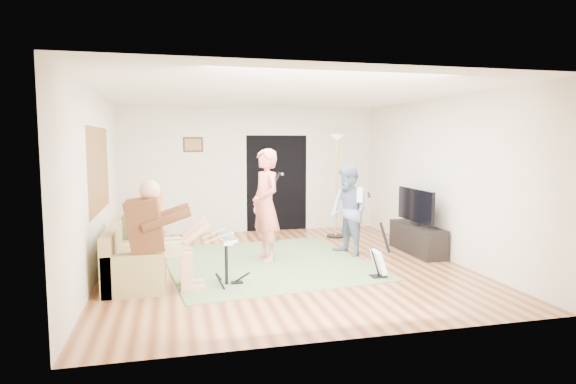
# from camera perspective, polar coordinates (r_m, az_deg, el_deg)

# --- Properties ---
(floor) EXTENTS (6.00, 6.00, 0.00)m
(floor) POSITION_cam_1_polar(r_m,az_deg,el_deg) (7.78, -0.60, -8.61)
(floor) COLOR brown
(floor) RESTS_ON ground
(walls) EXTENTS (5.50, 6.00, 2.70)m
(walls) POSITION_cam_1_polar(r_m,az_deg,el_deg) (7.56, -0.61, 1.35)
(walls) COLOR beige
(walls) RESTS_ON floor
(ceiling) EXTENTS (6.00, 6.00, 0.00)m
(ceiling) POSITION_cam_1_polar(r_m,az_deg,el_deg) (7.57, -0.62, 11.59)
(ceiling) COLOR white
(ceiling) RESTS_ON walls
(window_blinds) EXTENTS (0.00, 2.05, 2.05)m
(window_blinds) POSITION_cam_1_polar(r_m,az_deg,el_deg) (7.62, -21.52, 2.48)
(window_blinds) COLOR brown
(window_blinds) RESTS_ON walls
(doorway) EXTENTS (2.10, 0.00, 2.10)m
(doorway) POSITION_cam_1_polar(r_m,az_deg,el_deg) (10.61, -1.34, 1.06)
(doorway) COLOR black
(doorway) RESTS_ON walls
(picture_frame) EXTENTS (0.42, 0.03, 0.32)m
(picture_frame) POSITION_cam_1_polar(r_m,az_deg,el_deg) (10.34, -11.19, 5.54)
(picture_frame) COLOR #3F2314
(picture_frame) RESTS_ON walls
(area_rug) EXTENTS (3.44, 3.57, 0.02)m
(area_rug) POSITION_cam_1_polar(r_m,az_deg,el_deg) (7.87, -2.48, -8.39)
(area_rug) COLOR #597547
(area_rug) RESTS_ON floor
(sofa) EXTENTS (0.79, 1.91, 0.77)m
(sofa) POSITION_cam_1_polar(r_m,az_deg,el_deg) (7.33, -18.02, -7.77)
(sofa) COLOR #98854C
(sofa) RESTS_ON floor
(drummer) EXTENTS (0.96, 0.53, 1.47)m
(drummer) POSITION_cam_1_polar(r_m,az_deg,el_deg) (6.60, -14.80, -6.36)
(drummer) COLOR #573018
(drummer) RESTS_ON sofa
(drum_kit) EXTENTS (0.38, 0.69, 0.71)m
(drum_kit) POSITION_cam_1_polar(r_m,az_deg,el_deg) (6.69, -7.31, -8.36)
(drum_kit) COLOR black
(drum_kit) RESTS_ON floor
(singer) EXTENTS (0.60, 0.76, 1.85)m
(singer) POSITION_cam_1_polar(r_m,az_deg,el_deg) (7.89, -2.67, -1.58)
(singer) COLOR #EB7166
(singer) RESTS_ON floor
(microphone) EXTENTS (0.06, 0.06, 0.24)m
(microphone) POSITION_cam_1_polar(r_m,az_deg,el_deg) (7.88, -1.26, 1.74)
(microphone) COLOR black
(microphone) RESTS_ON singer
(guitarist) EXTENTS (0.79, 0.89, 1.55)m
(guitarist) POSITION_cam_1_polar(r_m,az_deg,el_deg) (8.33, 7.18, -2.24)
(guitarist) COLOR slate
(guitarist) RESTS_ON floor
(guitar_held) EXTENTS (0.33, 0.60, 0.26)m
(guitar_held) POSITION_cam_1_polar(r_m,az_deg,el_deg) (8.37, 8.48, -0.30)
(guitar_held) COLOR white
(guitar_held) RESTS_ON guitarist
(guitar_spare) EXTENTS (0.29, 0.26, 0.81)m
(guitar_spare) POSITION_cam_1_polar(r_m,az_deg,el_deg) (7.14, 10.74, -8.14)
(guitar_spare) COLOR black
(guitar_spare) RESTS_ON floor
(torchiere_lamp) EXTENTS (0.38, 0.38, 2.11)m
(torchiere_lamp) POSITION_cam_1_polar(r_m,az_deg,el_deg) (9.85, 5.78, 2.96)
(torchiere_lamp) COLOR black
(torchiere_lamp) RESTS_ON floor
(dining_chair) EXTENTS (0.42, 0.44, 0.99)m
(dining_chair) POSITION_cam_1_polar(r_m,az_deg,el_deg) (9.35, -15.89, -4.15)
(dining_chair) COLOR #D3B689
(dining_chair) RESTS_ON floor
(tv_cabinet) EXTENTS (0.40, 1.40, 0.50)m
(tv_cabinet) POSITION_cam_1_polar(r_m,az_deg,el_deg) (8.85, 15.07, -5.38)
(tv_cabinet) COLOR black
(tv_cabinet) RESTS_ON floor
(television) EXTENTS (0.06, 1.18, 0.58)m
(television) POSITION_cam_1_polar(r_m,az_deg,el_deg) (8.73, 14.89, -1.53)
(television) COLOR black
(television) RESTS_ON tv_cabinet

